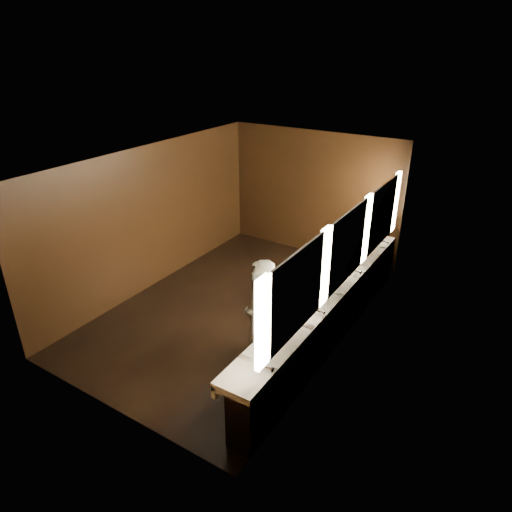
% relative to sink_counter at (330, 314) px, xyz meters
% --- Properties ---
extents(floor, '(6.00, 6.00, 0.00)m').
position_rel_sink_counter_xyz_m(floor, '(-1.79, 0.00, -0.50)').
color(floor, black).
rests_on(floor, ground).
extents(ceiling, '(4.00, 6.00, 0.02)m').
position_rel_sink_counter_xyz_m(ceiling, '(-1.79, 0.00, 2.30)').
color(ceiling, '#2D2D2B').
rests_on(ceiling, wall_back).
extents(wall_back, '(4.00, 0.02, 2.80)m').
position_rel_sink_counter_xyz_m(wall_back, '(-1.79, 3.00, 0.90)').
color(wall_back, black).
rests_on(wall_back, floor).
extents(wall_front, '(4.00, 0.02, 2.80)m').
position_rel_sink_counter_xyz_m(wall_front, '(-1.79, -3.00, 0.90)').
color(wall_front, black).
rests_on(wall_front, floor).
extents(wall_left, '(0.02, 6.00, 2.80)m').
position_rel_sink_counter_xyz_m(wall_left, '(-3.79, 0.00, 0.90)').
color(wall_left, black).
rests_on(wall_left, floor).
extents(wall_right, '(0.02, 6.00, 2.80)m').
position_rel_sink_counter_xyz_m(wall_right, '(0.21, 0.00, 0.90)').
color(wall_right, black).
rests_on(wall_right, floor).
extents(sink_counter, '(0.55, 5.40, 1.01)m').
position_rel_sink_counter_xyz_m(sink_counter, '(0.00, 0.00, 0.00)').
color(sink_counter, black).
rests_on(sink_counter, floor).
extents(mirror_band, '(0.06, 5.03, 1.15)m').
position_rel_sink_counter_xyz_m(mirror_band, '(0.19, -0.00, 1.25)').
color(mirror_band, '#FDE3B8').
rests_on(mirror_band, wall_right).
extents(person, '(0.64, 0.77, 1.81)m').
position_rel_sink_counter_xyz_m(person, '(-0.60, -1.20, 0.41)').
color(person, '#7DA1BB').
rests_on(person, floor).
extents(trash_bin, '(0.48, 0.48, 0.58)m').
position_rel_sink_counter_xyz_m(trash_bin, '(-0.22, -1.60, -0.21)').
color(trash_bin, black).
rests_on(trash_bin, floor).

